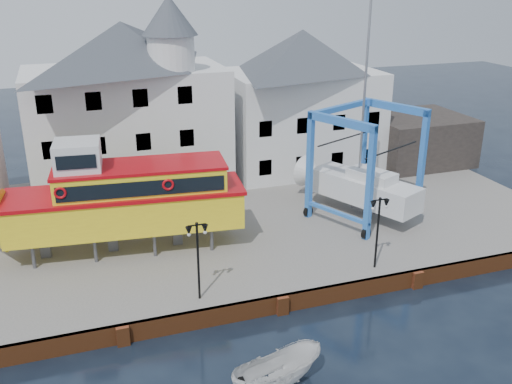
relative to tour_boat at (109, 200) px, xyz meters
name	(u,v)px	position (x,y,z in m)	size (l,w,h in m)	color
ground	(282,313)	(7.51, -8.10, -4.18)	(140.00, 140.00, 0.00)	black
hardstanding	(223,222)	(7.51, 2.90, -3.68)	(44.00, 22.00, 1.00)	#625F5B
quay_wall	(281,304)	(7.51, -8.00, -3.68)	(44.00, 0.47, 1.00)	brown
building_white_main	(129,105)	(2.63, 10.29, 3.16)	(14.00, 8.30, 14.00)	silver
building_white_right	(301,101)	(16.51, 10.89, 2.42)	(12.00, 8.00, 11.20)	silver
shed_dark	(416,139)	(26.51, 8.90, -1.18)	(8.00, 7.00, 4.00)	black
lamp_post_left	(197,242)	(3.51, -6.90, 0.00)	(1.12, 0.32, 4.20)	black
lamp_post_right	(379,215)	(13.51, -6.90, 0.00)	(1.12, 0.32, 4.20)	black
tour_boat	(109,200)	(0.00, 0.00, 0.00)	(15.78, 5.31, 6.74)	#59595E
travel_lift	(355,180)	(16.12, 0.60, -0.86)	(7.98, 9.33, 13.88)	#216CB4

